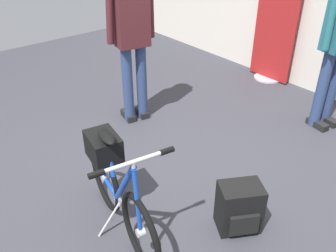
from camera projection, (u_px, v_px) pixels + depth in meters
The scene contains 5 objects.
ground_plane at pixel (142, 179), 3.15m from camera, with size 8.16×8.16×0.00m, color #38383F.
floor_banner_stand at pixel (276, 25), 4.59m from camera, with size 0.60×0.36×1.66m.
folding_bike_foreground at pixel (116, 183), 2.52m from camera, with size 1.15×0.53×0.82m.
visitor_near_wall at pixel (132, 30), 3.53m from camera, with size 0.32×0.53×1.73m.
backpack_on_floor at pixel (239, 208), 2.60m from camera, with size 0.34×0.37×0.38m.
Camera 1 is at (2.03, -1.39, 2.04)m, focal length 38.67 mm.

